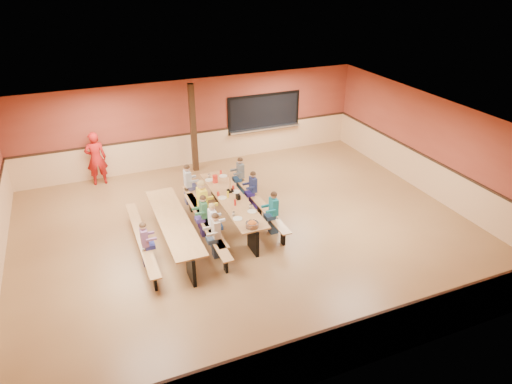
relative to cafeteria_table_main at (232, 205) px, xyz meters
name	(u,v)px	position (x,y,z in m)	size (l,w,h in m)	color
ground	(248,232)	(0.21, -0.66, -0.53)	(12.00, 12.00, 0.00)	brown
room_envelope	(248,209)	(0.21, -0.66, 0.16)	(12.04, 10.04, 3.02)	brown
kitchen_pass_through	(264,114)	(2.81, 4.30, 0.96)	(2.78, 0.28, 1.38)	black
structural_post	(193,129)	(0.01, 3.74, 0.97)	(0.18, 0.18, 3.00)	black
cafeteria_table_main	(232,205)	(0.00, 0.00, 0.00)	(1.91, 3.70, 0.74)	#AA7643
cafeteria_table_second	(174,227)	(-1.73, -0.53, 0.00)	(1.91, 3.70, 0.74)	#AA7643
seated_child_white_left	(213,225)	(-0.83, -0.89, 0.06)	(0.36, 0.29, 1.18)	white
seated_adult_yellow	(203,205)	(-0.83, -0.01, 0.18)	(0.46, 0.38, 1.41)	yellow
seated_child_grey_left	(188,184)	(-0.83, 1.52, 0.09)	(0.38, 0.31, 1.22)	#B7B7B7
seated_child_teal_right	(274,213)	(0.83, -0.94, 0.07)	(0.36, 0.30, 1.20)	teal
seated_child_navy_right	(253,190)	(0.83, 0.48, 0.06)	(0.35, 0.28, 1.16)	navy
seated_child_char_right	(240,176)	(0.83, 1.51, 0.07)	(0.36, 0.29, 1.18)	#555B60
seated_child_purple_sec	(145,244)	(-2.55, -1.10, 0.05)	(0.34, 0.28, 1.14)	#794B72
seated_child_green_sec	(204,216)	(-0.90, -0.37, 0.06)	(0.35, 0.28, 1.16)	#316842
seated_child_tan_sec	(216,236)	(-0.90, -1.41, 0.07)	(0.36, 0.30, 1.19)	#B5A38E
standing_woman	(96,159)	(-3.16, 3.89, 0.36)	(0.64, 0.42, 1.77)	#AB1513
punch_pitcher	(215,179)	(-0.11, 1.10, 0.32)	(0.16, 0.16, 0.22)	red
chip_bowl	(252,224)	(-0.04, -1.60, 0.29)	(0.32, 0.32, 0.15)	orange
napkin_dispenser	(238,197)	(0.14, -0.12, 0.28)	(0.10, 0.14, 0.13)	black
condiment_mustard	(228,194)	(-0.08, 0.09, 0.30)	(0.06, 0.06, 0.17)	yellow
condiment_ketchup	(235,202)	(-0.05, -0.42, 0.30)	(0.06, 0.06, 0.17)	#B2140F
table_paddle	(230,187)	(0.09, 0.37, 0.35)	(0.16, 0.16, 0.56)	black
place_settings	(232,196)	(0.00, 0.00, 0.27)	(0.65, 3.30, 0.11)	beige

